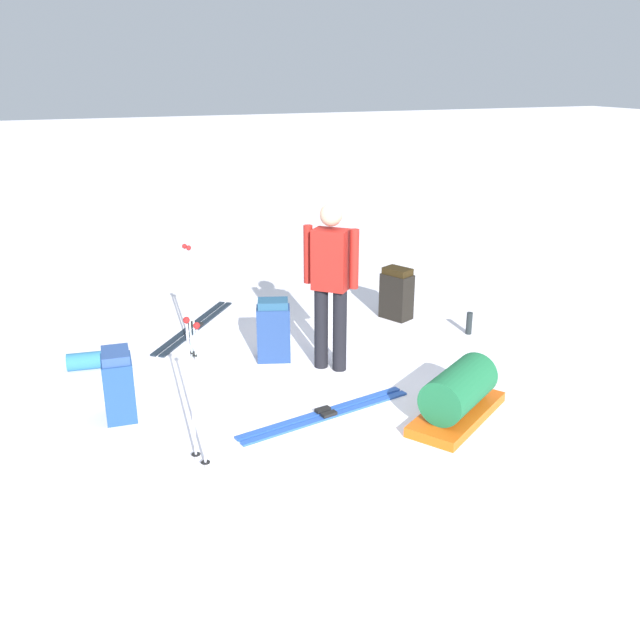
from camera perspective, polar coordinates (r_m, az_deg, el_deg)
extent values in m
plane|color=white|center=(6.69, 0.00, -5.64)|extent=(80.00, 80.00, 0.00)
cylinder|color=black|center=(6.99, 0.10, -0.66)|extent=(0.14, 0.14, 0.85)
cylinder|color=black|center=(6.92, 1.64, -0.88)|extent=(0.14, 0.14, 0.85)
cube|color=maroon|center=(6.73, 0.90, 5.00)|extent=(0.39, 0.40, 0.60)
cylinder|color=maroon|center=(6.81, -0.99, 5.44)|extent=(0.09, 0.09, 0.58)
cylinder|color=maroon|center=(6.65, 2.84, 5.05)|extent=(0.09, 0.09, 0.58)
sphere|color=tan|center=(6.63, 0.92, 8.67)|extent=(0.22, 0.22, 0.22)
cube|color=#2550AF|center=(6.22, 0.22, -7.61)|extent=(0.41, 1.71, 0.02)
cube|color=black|center=(6.21, 0.22, -7.41)|extent=(0.09, 0.15, 0.03)
cube|color=#2550AF|center=(6.15, 0.75, -7.97)|extent=(0.41, 1.71, 0.02)
cube|color=black|center=(6.14, 0.75, -7.77)|extent=(0.09, 0.15, 0.03)
cube|color=black|center=(8.36, -10.61, -0.52)|extent=(1.50, 1.19, 0.02)
cube|color=black|center=(8.35, -10.62, -0.36)|extent=(0.15, 0.14, 0.03)
cube|color=black|center=(8.31, -9.99, -0.58)|extent=(1.50, 1.19, 0.02)
cube|color=black|center=(8.31, -10.00, -0.42)|extent=(0.15, 0.14, 0.03)
cube|color=navy|center=(7.23, -3.85, -1.12)|extent=(0.35, 0.41, 0.58)
cube|color=navy|center=(7.12, -3.91, 1.35)|extent=(0.31, 0.37, 0.08)
cube|color=black|center=(8.48, 6.34, 1.95)|extent=(0.43, 0.36, 0.56)
cube|color=black|center=(8.39, 6.42, 4.02)|extent=(0.38, 0.33, 0.08)
cube|color=navy|center=(6.30, -16.26, -5.43)|extent=(0.39, 0.28, 0.55)
cube|color=navy|center=(6.18, -16.54, -2.80)|extent=(0.35, 0.25, 0.08)
cylinder|color=#B3B3C8|center=(5.22, -9.75, -6.69)|extent=(0.02, 0.02, 1.15)
sphere|color=#A51919|center=(4.98, -10.16, -0.46)|extent=(0.05, 0.05, 0.05)
cylinder|color=black|center=(5.47, -9.43, -11.51)|extent=(0.07, 0.07, 0.01)
cylinder|color=#B3B3C8|center=(5.34, -10.55, -6.11)|extent=(0.02, 0.02, 1.15)
sphere|color=#A51919|center=(5.11, -10.97, -0.01)|extent=(0.05, 0.05, 0.05)
cylinder|color=black|center=(5.59, -10.21, -10.86)|extent=(0.07, 0.07, 0.01)
cylinder|color=#A9BDBD|center=(7.20, -10.48, 1.05)|extent=(0.02, 0.02, 1.19)
sphere|color=#A51919|center=(7.02, -10.80, 5.87)|extent=(0.05, 0.05, 0.05)
cylinder|color=black|center=(7.39, -10.22, -2.87)|extent=(0.07, 0.07, 0.01)
cylinder|color=#A9BDBD|center=(7.27, -10.80, 1.22)|extent=(0.02, 0.02, 1.19)
sphere|color=#A51919|center=(7.10, -11.12, 6.00)|extent=(0.05, 0.05, 0.05)
cylinder|color=black|center=(7.46, -10.53, -2.67)|extent=(0.07, 0.07, 0.01)
cube|color=#E15611|center=(6.24, 11.25, -7.59)|extent=(0.99, 1.19, 0.09)
cylinder|color=#1C653B|center=(6.13, 11.40, -5.56)|extent=(0.76, 0.88, 0.40)
cylinder|color=teal|center=(7.44, -18.07, -3.16)|extent=(0.25, 0.57, 0.18)
cylinder|color=black|center=(8.15, 12.21, -0.26)|extent=(0.07, 0.07, 0.26)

